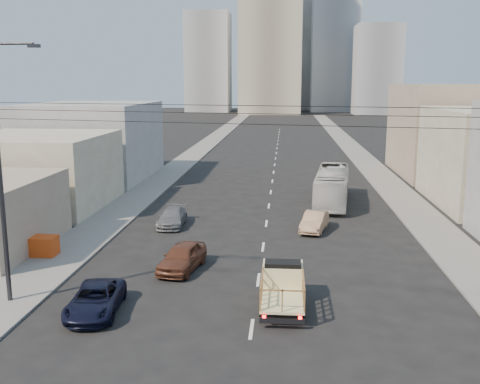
# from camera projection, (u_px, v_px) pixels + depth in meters

# --- Properties ---
(ground) EXTENTS (420.00, 420.00, 0.00)m
(ground) POSITION_uv_depth(u_px,v_px,m) (248.00, 351.00, 21.56)
(ground) COLOR black
(ground) RESTS_ON ground
(sidewalk_left) EXTENTS (3.50, 180.00, 0.12)m
(sidewalk_left) POSITION_uv_depth(u_px,v_px,m) (205.00, 146.00, 90.95)
(sidewalk_left) COLOR slate
(sidewalk_left) RESTS_ON ground
(sidewalk_right) EXTENTS (3.50, 180.00, 0.12)m
(sidewalk_right) POSITION_uv_depth(u_px,v_px,m) (351.00, 147.00, 89.09)
(sidewalk_right) COLOR slate
(sidewalk_right) RESTS_ON ground
(lane_dashes) EXTENTS (0.15, 104.00, 0.01)m
(lane_dashes) POSITION_uv_depth(u_px,v_px,m) (275.00, 161.00, 73.40)
(lane_dashes) COLOR silver
(lane_dashes) RESTS_ON ground
(flatbed_pickup) EXTENTS (1.95, 4.41, 1.90)m
(flatbed_pickup) POSITION_uv_depth(u_px,v_px,m) (283.00, 284.00, 25.62)
(flatbed_pickup) COLOR beige
(flatbed_pickup) RESTS_ON ground
(navy_pickup) EXTENTS (2.51, 4.72, 1.26)m
(navy_pickup) POSITION_uv_depth(u_px,v_px,m) (95.00, 300.00, 25.04)
(navy_pickup) COLOR black
(navy_pickup) RESTS_ON ground
(city_bus) EXTENTS (3.83, 11.17, 3.05)m
(city_bus) POSITION_uv_depth(u_px,v_px,m) (332.00, 186.00, 47.68)
(city_bus) COLOR silver
(city_bus) RESTS_ON ground
(sedan_brown) EXTENTS (2.48, 4.59, 1.48)m
(sedan_brown) POSITION_uv_depth(u_px,v_px,m) (182.00, 257.00, 30.81)
(sedan_brown) COLOR brown
(sedan_brown) RESTS_ON ground
(sedan_tan) EXTENTS (2.30, 4.25, 1.33)m
(sedan_tan) POSITION_uv_depth(u_px,v_px,m) (314.00, 221.00, 38.99)
(sedan_tan) COLOR tan
(sedan_tan) RESTS_ON ground
(sedan_grey) EXTENTS (1.88, 4.36, 1.25)m
(sedan_grey) POSITION_uv_depth(u_px,v_px,m) (172.00, 217.00, 40.31)
(sedan_grey) COLOR slate
(sedan_grey) RESTS_ON ground
(streetlamp_left) EXTENTS (2.36, 0.25, 12.00)m
(streetlamp_left) POSITION_uv_depth(u_px,v_px,m) (1.00, 167.00, 25.14)
(streetlamp_left) COLOR #2D2D33
(streetlamp_left) RESTS_ON ground
(overhead_wires) EXTENTS (23.01, 5.02, 0.72)m
(overhead_wires) POSITION_uv_depth(u_px,v_px,m) (252.00, 114.00, 21.31)
(overhead_wires) COLOR black
(overhead_wires) RESTS_ON ground
(crate_stack) EXTENTS (1.80, 1.20, 1.14)m
(crate_stack) POSITION_uv_depth(u_px,v_px,m) (41.00, 246.00, 33.10)
(crate_stack) COLOR #CD4413
(crate_stack) RESTS_ON sidewalk_left
(bldg_right_far) EXTENTS (12.00, 16.00, 10.00)m
(bldg_right_far) POSITION_uv_depth(u_px,v_px,m) (455.00, 130.00, 62.06)
(bldg_right_far) COLOR gray
(bldg_right_far) RESTS_ON ground
(bldg_left_mid) EXTENTS (11.00, 12.00, 6.00)m
(bldg_left_mid) POSITION_uv_depth(u_px,v_px,m) (37.00, 171.00, 45.97)
(bldg_left_mid) COLOR #A79F87
(bldg_left_mid) RESTS_ON ground
(bldg_left_far) EXTENTS (12.00, 16.00, 8.00)m
(bldg_left_far) POSITION_uv_depth(u_px,v_px,m) (92.00, 141.00, 60.49)
(bldg_left_far) COLOR gray
(bldg_left_far) RESTS_ON ground
(high_rise_tower) EXTENTS (20.00, 20.00, 60.00)m
(high_rise_tower) POSITION_uv_depth(u_px,v_px,m) (271.00, 20.00, 182.41)
(high_rise_tower) COLOR gray
(high_rise_tower) RESTS_ON ground
(midrise_ne) EXTENTS (16.00, 16.00, 40.00)m
(midrise_ne) POSITION_uv_depth(u_px,v_px,m) (334.00, 54.00, 197.26)
(midrise_ne) COLOR gray
(midrise_ne) RESTS_ON ground
(midrise_nw) EXTENTS (15.00, 15.00, 34.00)m
(midrise_nw) POSITION_uv_depth(u_px,v_px,m) (208.00, 63.00, 196.43)
(midrise_nw) COLOR gray
(midrise_nw) RESTS_ON ground
(midrise_back) EXTENTS (18.00, 18.00, 44.00)m
(midrise_back) POSITION_uv_depth(u_px,v_px,m) (299.00, 51.00, 212.50)
(midrise_back) COLOR gray
(midrise_back) RESTS_ON ground
(midrise_east) EXTENTS (14.00, 14.00, 28.00)m
(midrise_east) POSITION_uv_depth(u_px,v_px,m) (377.00, 70.00, 177.90)
(midrise_east) COLOR gray
(midrise_east) RESTS_ON ground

